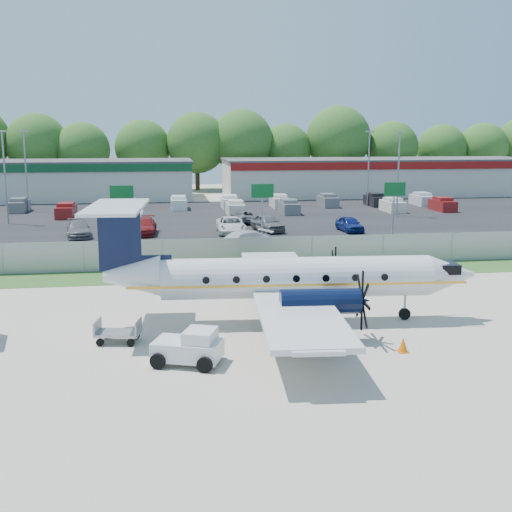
{
  "coord_description": "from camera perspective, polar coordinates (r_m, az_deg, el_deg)",
  "views": [
    {
      "loc": [
        -4.94,
        -27.57,
        8.82
      ],
      "look_at": [
        0.0,
        6.0,
        2.3
      ],
      "focal_mm": 45.0,
      "sensor_mm": 36.0,
      "label": 1
    }
  ],
  "objects": [
    {
      "name": "perimeter_fence",
      "position": [
        42.58,
        -1.57,
        0.3
      ],
      "size": [
        120.0,
        0.06,
        1.99
      ],
      "color": "gray",
      "rests_on": "ground"
    },
    {
      "name": "parked_car_a",
      "position": [
        57.39,
        -15.47,
        1.64
      ],
      "size": [
        2.7,
        5.08,
        1.4
      ],
      "primitive_type": "imported",
      "rotation": [
        0.0,
        0.0,
        0.16
      ],
      "color": "#595B5E",
      "rests_on": "ground"
    },
    {
      "name": "building_west",
      "position": [
        91.76,
        -20.47,
        6.33
      ],
      "size": [
        46.4,
        12.4,
        5.24
      ],
      "color": "beige",
      "rests_on": "ground"
    },
    {
      "name": "parked_car_b",
      "position": [
        57.56,
        -9.9,
        1.9
      ],
      "size": [
        2.24,
        5.1,
        1.46
      ],
      "primitive_type": "imported",
      "rotation": [
        0.0,
        0.0,
        -0.04
      ],
      "color": "maroon",
      "rests_on": "ground"
    },
    {
      "name": "far_parking_rows",
      "position": [
        73.27,
        -4.45,
        3.93
      ],
      "size": [
        56.0,
        10.0,
        1.6
      ],
      "primitive_type": null,
      "color": "gray",
      "rests_on": "ground"
    },
    {
      "name": "grass_verge",
      "position": [
        40.84,
        -1.23,
        -1.59
      ],
      "size": [
        170.0,
        4.0,
        0.02
      ],
      "primitive_type": "cube",
      "color": "#2D561E",
      "rests_on": "ground"
    },
    {
      "name": "parked_car_f",
      "position": [
        62.86,
        -10.61,
        2.62
      ],
      "size": [
        2.12,
        4.97,
        1.59
      ],
      "primitive_type": "imported",
      "rotation": [
        0.0,
        0.0,
        3.05
      ],
      "color": "silver",
      "rests_on": "ground"
    },
    {
      "name": "building_east",
      "position": [
        94.94,
        10.75,
        6.95
      ],
      "size": [
        44.4,
        12.4,
        5.24
      ],
      "color": "beige",
      "rests_on": "ground"
    },
    {
      "name": "parking_lot",
      "position": [
        68.32,
        -4.16,
        3.44
      ],
      "size": [
        170.0,
        32.0,
        0.02
      ],
      "primitive_type": "cube",
      "color": "black",
      "rests_on": "ground"
    },
    {
      "name": "road_car_mid",
      "position": [
        48.78,
        -1.48,
        0.46
      ],
      "size": [
        5.54,
        4.0,
        1.49
      ],
      "primitive_type": "imported",
      "rotation": [
        0.0,
        0.0,
        -1.15
      ],
      "color": "silver",
      "rests_on": "ground"
    },
    {
      "name": "parked_car_e",
      "position": [
        58.96,
        8.3,
        2.16
      ],
      "size": [
        1.94,
        4.15,
        1.37
      ],
      "primitive_type": "imported",
      "rotation": [
        0.0,
        0.0,
        0.08
      ],
      "color": "navy",
      "rests_on": "ground"
    },
    {
      "name": "access_road",
      "position": [
        47.65,
        -2.28,
        0.22
      ],
      "size": [
        170.0,
        8.0,
        0.02
      ],
      "primitive_type": "cube",
      "color": "black",
      "rests_on": "ground"
    },
    {
      "name": "pushback_tug",
      "position": [
        25.2,
        -5.84,
        -8.07
      ],
      "size": [
        2.94,
        2.56,
        1.39
      ],
      "color": "silver",
      "rests_on": "ground"
    },
    {
      "name": "parked_car_g",
      "position": [
        64.11,
        -1.02,
        2.97
      ],
      "size": [
        2.62,
        4.87,
        1.3
      ],
      "primitive_type": "imported",
      "rotation": [
        0.0,
        0.0,
        3.24
      ],
      "color": "#595B5E",
      "rests_on": "ground"
    },
    {
      "name": "baggage_cart_far",
      "position": [
        28.18,
        -12.16,
        -6.64
      ],
      "size": [
        2.04,
        1.44,
        0.98
      ],
      "color": "gray",
      "rests_on": "ground"
    },
    {
      "name": "parked_car_c",
      "position": [
        57.37,
        -2.23,
        2.02
      ],
      "size": [
        2.57,
        5.35,
        1.47
      ],
      "primitive_type": "imported",
      "rotation": [
        0.0,
        0.0,
        -0.02
      ],
      "color": "silver",
      "rests_on": "ground"
    },
    {
      "name": "parked_car_d",
      "position": [
        58.43,
        1.03,
        2.19
      ],
      "size": [
        2.95,
        4.91,
        1.56
      ],
      "primitive_type": "imported",
      "rotation": [
        0.0,
        0.0,
        0.26
      ],
      "color": "#595B5E",
      "rests_on": "ground"
    },
    {
      "name": "light_pole_nw",
      "position": [
        67.37,
        -21.44,
        7.08
      ],
      "size": [
        0.9,
        0.35,
        9.09
      ],
      "color": "gray",
      "rests_on": "ground"
    },
    {
      "name": "sign_right",
      "position": [
        54.16,
        12.19,
        5.11
      ],
      "size": [
        1.8,
        0.26,
        5.0
      ],
      "color": "gray",
      "rests_on": "ground"
    },
    {
      "name": "baggage_cart_near",
      "position": [
        26.66,
        4.64,
        -7.45
      ],
      "size": [
        1.9,
        1.2,
        0.97
      ],
      "color": "gray",
      "rests_on": "ground"
    },
    {
      "name": "ground",
      "position": [
        29.36,
        1.72,
        -6.61
      ],
      "size": [
        170.0,
        170.0,
        0.0
      ],
      "primitive_type": "plane",
      "color": "#BBB09E",
      "rests_on": "ground"
    },
    {
      "name": "cone_starboard_wing",
      "position": [
        33.42,
        4.83,
        -4.03
      ],
      "size": [
        0.36,
        0.36,
        0.52
      ],
      "color": "orange",
      "rests_on": "ground"
    },
    {
      "name": "light_pole_ne",
      "position": [
        70.24,
        12.55,
        7.69
      ],
      "size": [
        0.9,
        0.35,
        9.09
      ],
      "color": "gray",
      "rests_on": "ground"
    },
    {
      "name": "aircraft",
      "position": [
        30.05,
        2.88,
        -1.92
      ],
      "size": [
        18.2,
        17.94,
        5.62
      ],
      "color": "silver",
      "rests_on": "ground"
    },
    {
      "name": "sign_left",
      "position": [
        50.84,
        -11.82,
        4.77
      ],
      "size": [
        1.8,
        0.26,
        5.0
      ],
      "color": "gray",
      "rests_on": "ground"
    },
    {
      "name": "sign_mid",
      "position": [
        51.36,
        0.57,
        5.06
      ],
      "size": [
        1.8,
        0.26,
        5.0
      ],
      "color": "gray",
      "rests_on": "ground"
    },
    {
      "name": "cone_port_wing",
      "position": [
        27.13,
        12.94,
        -7.73
      ],
      "size": [
        0.43,
        0.43,
        0.61
      ],
      "color": "orange",
      "rests_on": "ground"
    },
    {
      "name": "light_pole_se",
      "position": [
        79.66,
        9.99,
        8.13
      ],
      "size": [
        0.9,
        0.35,
        9.09
      ],
      "color": "gray",
      "rests_on": "ground"
    },
    {
      "name": "light_pole_sw",
      "position": [
        77.14,
        -19.8,
        7.58
      ],
      "size": [
        0.9,
        0.35,
        9.09
      ],
      "color": "gray",
      "rests_on": "ground"
    },
    {
      "name": "tree_line",
      "position": [
        102.07,
        -5.59,
        5.87
      ],
      "size": [
        112.0,
        6.0,
        14.0
      ],
      "primitive_type": null,
      "color": "#2D5D1B",
      "rests_on": "ground"
    }
  ]
}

